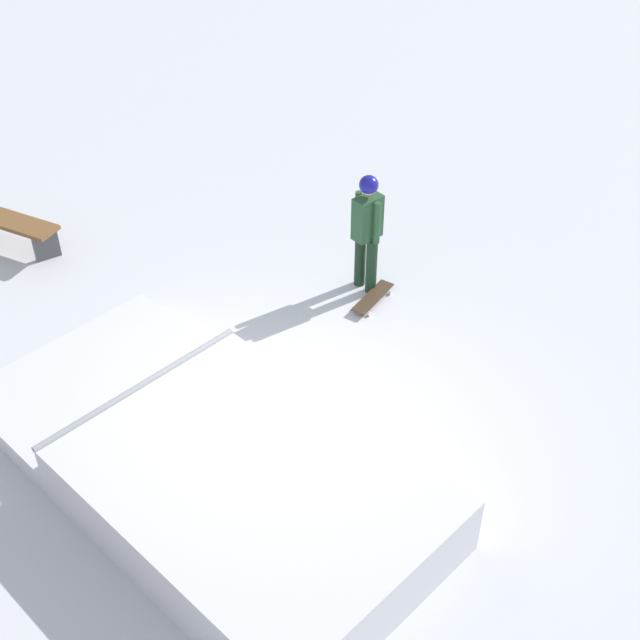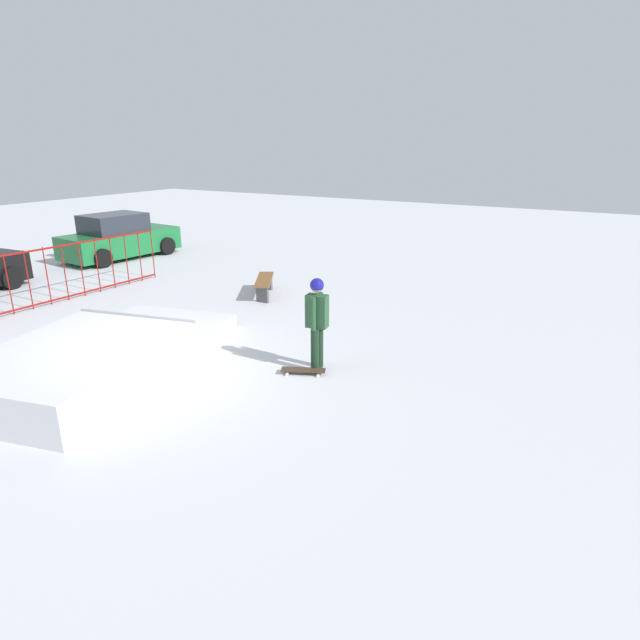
# 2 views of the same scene
# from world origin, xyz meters

# --- Properties ---
(ground_plane) EXTENTS (60.00, 60.00, 0.00)m
(ground_plane) POSITION_xyz_m (0.00, 0.00, 0.00)
(ground_plane) COLOR silver
(skate_ramp) EXTENTS (5.86, 3.79, 0.74)m
(skate_ramp) POSITION_xyz_m (-0.60, 1.21, 0.32)
(skate_ramp) COLOR silver
(skate_ramp) RESTS_ON ground
(skater) EXTENTS (0.44, 0.41, 1.73)m
(skater) POSITION_xyz_m (1.64, -2.10, 1.01)
(skater) COLOR black
(skater) RESTS_ON ground
(skateboard) EXTENTS (0.51, 0.81, 0.09)m
(skateboard) POSITION_xyz_m (1.31, -2.00, 0.08)
(skateboard) COLOR #3F2D1E
(skateboard) RESTS_ON ground
(park_bench) EXTENTS (1.58, 1.17, 0.48)m
(park_bench) POSITION_xyz_m (5.19, 1.66, 0.36)
(park_bench) COLOR brown
(park_bench) RESTS_ON ground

